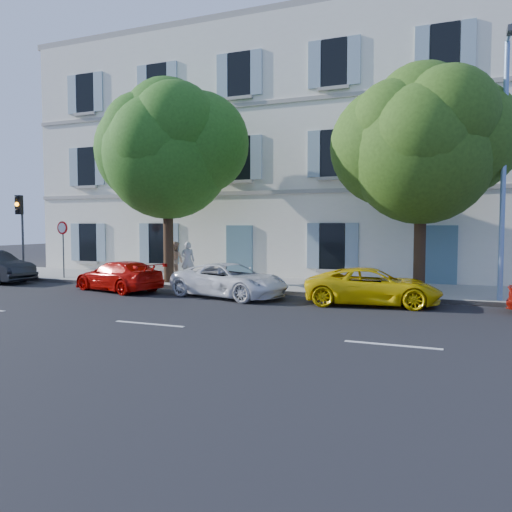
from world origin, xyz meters
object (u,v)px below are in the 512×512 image
at_px(traffic_light, 20,218).
at_px(road_sign, 63,237).
at_px(tree_left, 167,156).
at_px(car_white_coupe, 230,280).
at_px(car_yellow_supercar, 372,286).
at_px(street_lamp, 504,154).
at_px(car_red_coupe, 119,276).
at_px(pedestrian_b, 175,260).
at_px(pedestrian_a, 188,260).
at_px(tree_right, 422,152).

relative_size(traffic_light, road_sign, 1.47).
bearing_deg(tree_left, car_white_coupe, -28.94).
xyz_separation_m(car_yellow_supercar, street_lamp, (3.73, 1.31, 4.10)).
distance_m(car_red_coupe, car_yellow_supercar, 9.49).
relative_size(car_red_coupe, road_sign, 1.57).
height_order(car_white_coupe, pedestrian_b, pedestrian_b).
relative_size(car_red_coupe, car_white_coupe, 0.93).
bearing_deg(car_white_coupe, pedestrian_a, 60.76).
bearing_deg(road_sign, tree_right, 1.24).
distance_m(car_yellow_supercar, pedestrian_b, 9.51).
height_order(tree_right, road_sign, tree_right).
height_order(car_red_coupe, pedestrian_a, pedestrian_a).
relative_size(car_yellow_supercar, tree_right, 0.56).
bearing_deg(tree_right, car_white_coupe, -160.97).
height_order(tree_right, street_lamp, street_lamp).
height_order(car_yellow_supercar, pedestrian_a, pedestrian_a).
relative_size(car_yellow_supercar, street_lamp, 0.52).
xyz_separation_m(tree_right, pedestrian_b, (-10.26, 1.09, -3.99)).
relative_size(tree_left, street_lamp, 1.01).
xyz_separation_m(tree_right, pedestrian_a, (-9.69, 1.18, -3.98)).
bearing_deg(tree_right, pedestrian_b, 173.93).
relative_size(car_red_coupe, traffic_light, 1.07).
xyz_separation_m(car_white_coupe, tree_left, (-3.75, 2.07, 4.76)).
xyz_separation_m(car_red_coupe, tree_right, (10.76, 2.23, 4.38)).
relative_size(car_white_coupe, road_sign, 1.68).
bearing_deg(tree_right, tree_left, -179.72).
bearing_deg(pedestrian_b, car_red_coupe, 99.57).
xyz_separation_m(car_red_coupe, car_white_coupe, (4.61, 0.11, 0.02)).
xyz_separation_m(car_white_coupe, car_yellow_supercar, (4.88, 0.16, -0.01)).
bearing_deg(car_yellow_supercar, pedestrian_b, 63.23).
distance_m(car_white_coupe, street_lamp, 9.65).
distance_m(car_yellow_supercar, pedestrian_a, 9.00).
height_order(traffic_light, road_sign, traffic_light).
distance_m(car_red_coupe, car_white_coupe, 4.61).
height_order(car_red_coupe, tree_right, tree_right).
bearing_deg(traffic_light, car_red_coupe, -13.45).
bearing_deg(pedestrian_a, street_lamp, 147.02).
bearing_deg(pedestrian_a, tree_left, 56.18).
bearing_deg(car_white_coupe, pedestrian_b, 65.76).
bearing_deg(traffic_light, pedestrian_a, 13.39).
bearing_deg(pedestrian_b, car_yellow_supercar, 179.33).
relative_size(car_red_coupe, car_yellow_supercar, 0.94).
relative_size(car_white_coupe, car_yellow_supercar, 1.02).
relative_size(tree_right, pedestrian_b, 4.56).
relative_size(traffic_light, pedestrian_a, 2.26).
distance_m(car_red_coupe, tree_right, 11.83).
bearing_deg(pedestrian_a, tree_right, 148.60).
height_order(car_yellow_supercar, street_lamp, street_lamp).
relative_size(car_white_coupe, pedestrian_a, 2.59).
relative_size(traffic_light, pedestrian_b, 2.26).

